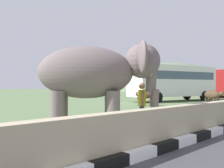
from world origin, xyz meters
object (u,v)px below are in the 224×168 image
object	(u,v)px
person_handler	(142,103)
cow_mid	(146,95)
bus_red	(220,82)
cow_near	(212,95)
bus_white	(174,80)
elephant	(97,74)

from	to	relation	value
person_handler	cow_mid	size ratio (longest dim) A/B	0.87
person_handler	bus_red	world-z (taller)	bus_red
cow_near	bus_red	bearing A→B (deg)	20.58
bus_white	cow_near	size ratio (longest dim) A/B	5.43
cow_near	person_handler	bearing A→B (deg)	-168.91
bus_red	cow_near	world-z (taller)	bus_red
person_handler	cow_mid	world-z (taller)	person_handler
elephant	cow_near	size ratio (longest dim) A/B	2.09
person_handler	cow_near	size ratio (longest dim) A/B	0.89
bus_white	cow_near	distance (m)	7.46
elephant	cow_mid	xyz separation A→B (m)	(9.77, 5.59, -1.06)
elephant	cow_mid	distance (m)	11.31
elephant	cow_near	distance (m)	12.49
bus_red	cow_near	size ratio (longest dim) A/B	5.07
elephant	person_handler	xyz separation A→B (m)	(1.68, -0.51, -1.01)
person_handler	cow_mid	xyz separation A→B (m)	(8.09, 6.10, -0.06)
bus_white	elephant	bearing A→B (deg)	-156.00
bus_red	elephant	bearing A→B (deg)	-164.77
elephant	cow_near	bearing A→B (deg)	7.28
cow_near	elephant	bearing A→B (deg)	-172.72
person_handler	bus_white	xyz separation A→B (m)	(15.08, 7.98, 1.16)
person_handler	cow_mid	bearing A→B (deg)	37.03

